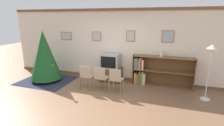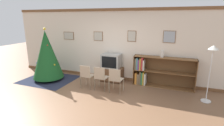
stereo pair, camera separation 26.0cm
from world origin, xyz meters
name	(u,v)px [view 2 (the right image)]	position (x,y,z in m)	size (l,w,h in m)	color
ground_plane	(87,105)	(0.00, 0.00, 0.00)	(24.00, 24.00, 0.00)	brown
wall_back	(116,45)	(0.00, 2.38, 1.35)	(9.03, 0.11, 2.70)	silver
area_rug	(49,79)	(-2.41, 1.30, 0.00)	(1.93, 1.66, 0.01)	#23283D
christmas_tree	(47,54)	(-2.41, 1.30, 1.01)	(1.14, 1.14, 2.01)	maroon
tv_console	(111,74)	(-0.06, 2.06, 0.27)	(0.85, 0.52, 0.53)	#4C311E
television	(111,61)	(-0.06, 2.05, 0.79)	(0.69, 0.50, 0.53)	#9E9E99
folding_chair_left	(86,75)	(-0.59, 1.07, 0.47)	(0.40, 0.40, 0.82)	tan
folding_chair_center	(101,77)	(-0.06, 1.07, 0.47)	(0.40, 0.40, 0.82)	tan
folding_chair_right	(116,79)	(0.46, 1.07, 0.47)	(0.40, 0.40, 0.82)	tan
bookshelf	(153,72)	(1.47, 2.15, 0.50)	(2.07, 0.36, 1.06)	brown
vase	(162,54)	(1.75, 2.16, 1.18)	(0.11, 0.11, 0.24)	silver
standing_lamp	(212,59)	(3.12, 1.45, 1.27)	(0.28, 0.28, 1.65)	silver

